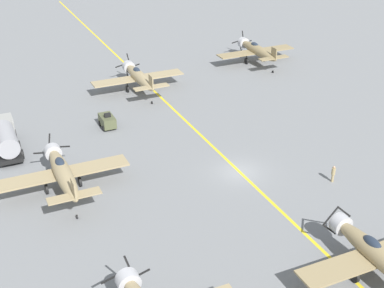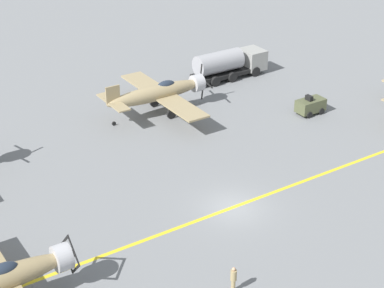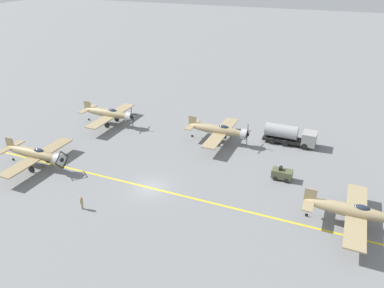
% 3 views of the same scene
% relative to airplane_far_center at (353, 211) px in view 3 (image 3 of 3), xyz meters
% --- Properties ---
extents(ground_plane, '(400.00, 400.00, 0.00)m').
position_rel_airplane_far_center_xyz_m(ground_plane, '(1.76, -23.52, -2.01)').
color(ground_plane, slate).
extents(taxiway_stripe, '(0.30, 160.00, 0.01)m').
position_rel_airplane_far_center_xyz_m(taxiway_stripe, '(1.76, -23.52, -2.01)').
color(taxiway_stripe, yellow).
rests_on(taxiway_stripe, ground).
extents(airplane_far_center, '(12.00, 9.98, 3.78)m').
position_rel_airplane_far_center_xyz_m(airplane_far_center, '(0.00, 0.00, 0.00)').
color(airplane_far_center, tan).
rests_on(airplane_far_center, ground).
extents(airplane_near_center, '(12.00, 9.98, 3.65)m').
position_rel_airplane_far_center_xyz_m(airplane_near_center, '(3.15, -40.50, 0.00)').
color(airplane_near_center, '#98845B').
rests_on(airplane_near_center, ground).
extents(airplane_near_left, '(12.00, 9.98, 3.76)m').
position_rel_airplane_far_center_xyz_m(airplane_near_left, '(-13.41, -39.78, 0.00)').
color(airplane_near_left, tan).
rests_on(airplane_near_left, ground).
extents(airplane_mid_left, '(12.00, 9.98, 3.79)m').
position_rel_airplane_far_center_xyz_m(airplane_mid_left, '(-14.23, -20.01, 0.00)').
color(airplane_mid_left, tan).
rests_on(airplane_mid_left, ground).
extents(fuel_tanker, '(2.67, 8.00, 2.98)m').
position_rel_airplane_far_center_xyz_m(fuel_tanker, '(-17.88, -9.66, -0.50)').
color(fuel_tanker, black).
rests_on(fuel_tanker, ground).
extents(tow_tractor, '(1.57, 2.60, 1.79)m').
position_rel_airplane_far_center_xyz_m(tow_tractor, '(-6.87, -8.70, -1.22)').
color(tow_tractor, '#515638').
rests_on(tow_tractor, ground).
extents(ground_crew_walking, '(0.36, 0.36, 1.66)m').
position_rel_airplane_far_center_xyz_m(ground_crew_walking, '(8.71, -28.62, -1.11)').
color(ground_crew_walking, tan).
rests_on(ground_crew_walking, ground).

